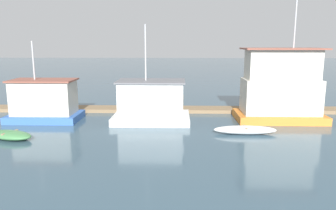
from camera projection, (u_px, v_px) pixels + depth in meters
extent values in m
plane|color=#385160|center=(168.00, 120.00, 25.99)|extent=(200.00, 200.00, 0.00)
cube|color=#846B4C|center=(169.00, 109.00, 29.28)|extent=(33.80, 2.03, 0.30)
cube|color=#3866B7|center=(46.00, 117.00, 25.85)|extent=(5.45, 3.28, 0.53)
cube|color=beige|center=(44.00, 97.00, 25.55)|extent=(4.59, 2.42, 2.58)
cube|color=brown|center=(43.00, 80.00, 25.30)|extent=(4.89, 2.72, 0.12)
cylinder|color=#B2B2B7|center=(33.00, 60.00, 25.02)|extent=(0.12, 0.12, 2.94)
cube|color=white|center=(151.00, 118.00, 25.52)|extent=(5.87, 3.94, 0.53)
cube|color=white|center=(151.00, 98.00, 25.23)|extent=(4.85, 2.92, 2.55)
cube|color=slate|center=(151.00, 81.00, 24.97)|extent=(5.15, 3.22, 0.12)
cylinder|color=#B2B2B7|center=(145.00, 53.00, 24.57)|extent=(0.12, 0.12, 4.18)
cube|color=orange|center=(279.00, 117.00, 25.82)|extent=(6.69, 3.70, 0.59)
cube|color=beige|center=(280.00, 96.00, 25.51)|extent=(5.73, 2.74, 2.68)
cube|color=beige|center=(282.00, 64.00, 25.04)|extent=(5.31, 2.31, 2.26)
cube|color=brown|center=(283.00, 49.00, 24.81)|extent=(6.03, 3.04, 0.12)
cylinder|color=#B2B2B7|center=(295.00, 24.00, 24.45)|extent=(0.12, 0.12, 3.49)
ellipsoid|color=#47844C|center=(10.00, 135.00, 20.85)|extent=(3.51, 2.48, 0.52)
cube|color=#997F60|center=(10.00, 132.00, 20.81)|extent=(0.57, 1.22, 0.08)
ellipsoid|color=white|center=(245.00, 130.00, 22.00)|extent=(4.20, 1.23, 0.55)
cube|color=#997F60|center=(245.00, 127.00, 21.96)|extent=(0.17, 0.99, 0.08)
cylinder|color=#846B4C|center=(182.00, 104.00, 27.87)|extent=(0.30, 0.30, 1.70)
cylinder|color=#846B4C|center=(244.00, 107.00, 27.76)|extent=(0.28, 0.28, 1.24)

